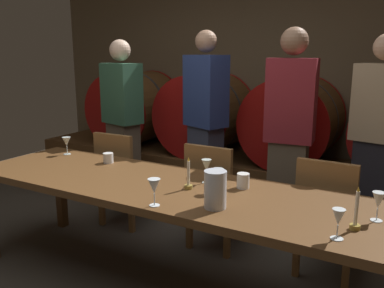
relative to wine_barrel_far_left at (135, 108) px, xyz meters
name	(u,v)px	position (x,y,z in m)	size (l,w,h in m)	color
back_wall	(266,63)	(1.47, 0.55, 0.55)	(5.77, 0.24, 2.91)	brown
barrel_shelf	(245,178)	(1.47, 0.00, -0.67)	(5.19, 0.90, 0.48)	brown
wine_barrel_far_left	(135,108)	(0.00, 0.00, 0.00)	(0.88, 0.82, 0.88)	brown
wine_barrel_center_left	(205,114)	(0.97, 0.00, 0.00)	(0.88, 0.82, 0.88)	brown
wine_barrel_center_right	(293,121)	(1.96, 0.00, 0.00)	(0.88, 0.82, 0.88)	brown
dining_table	(169,194)	(1.68, -1.86, -0.24)	(2.97, 0.83, 0.73)	brown
chair_left	(122,174)	(0.74, -1.20, -0.42)	(0.41, 0.41, 0.88)	olive
chair_center	(214,191)	(1.68, -1.20, -0.42)	(0.40, 0.40, 0.88)	olive
chair_right	(327,212)	(2.57, -1.20, -0.42)	(0.41, 0.41, 0.88)	olive
guest_far_left	(123,125)	(0.49, -0.84, -0.04)	(0.43, 0.33, 1.70)	brown
guest_center_left	(206,125)	(1.32, -0.65, 0.00)	(0.44, 0.36, 1.77)	#33384C
guest_center_right	(289,136)	(2.15, -0.77, 0.01)	(0.40, 0.28, 1.77)	brown
guest_far_right	(377,145)	(2.79, -0.62, -0.03)	(0.42, 0.31, 1.71)	black
candle_left	(188,180)	(1.83, -1.86, -0.12)	(0.05, 0.05, 0.21)	olive
candle_right	(356,218)	(2.84, -1.98, -0.11)	(0.05, 0.05, 0.22)	olive
pitcher	(215,189)	(2.12, -2.06, -0.07)	(0.13, 0.13, 0.21)	silver
wine_glass_far_left	(66,142)	(0.49, -1.59, -0.07)	(0.07, 0.07, 0.15)	silver
wine_glass_left	(154,187)	(1.81, -2.20, -0.06)	(0.07, 0.07, 0.16)	white
wine_glass_center_left	(206,166)	(1.87, -1.69, -0.06)	(0.07, 0.07, 0.16)	silver
wine_glass_center_right	(218,175)	(2.01, -1.81, -0.07)	(0.07, 0.07, 0.15)	silver
wine_glass_right	(338,218)	(2.78, -2.13, -0.07)	(0.06, 0.06, 0.15)	white
wine_glass_far_right	(378,201)	(2.92, -1.81, -0.07)	(0.06, 0.06, 0.15)	white
cup_left	(108,158)	(0.97, -1.63, -0.14)	(0.08, 0.08, 0.08)	white
cup_right	(243,181)	(2.12, -1.67, -0.13)	(0.08, 0.08, 0.10)	white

